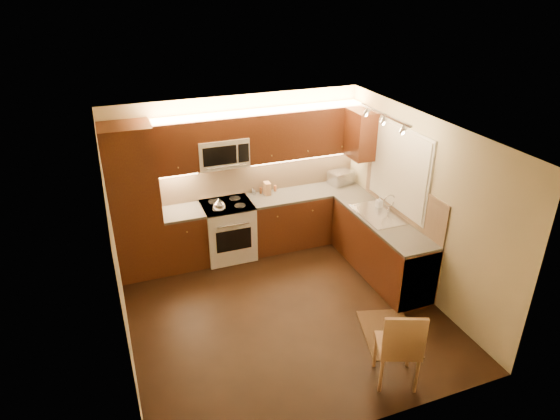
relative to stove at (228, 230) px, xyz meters
name	(u,v)px	position (x,y,z in m)	size (l,w,h in m)	color
floor	(284,311)	(0.30, -1.68, -0.46)	(4.00, 4.00, 0.01)	black
ceiling	(285,133)	(0.30, -1.68, 2.04)	(4.00, 4.00, 0.01)	beige
wall_back	(239,174)	(0.30, 0.32, 0.79)	(4.00, 0.01, 2.50)	#C0B48C
wall_front	(365,329)	(0.30, -3.67, 0.79)	(4.00, 0.01, 2.50)	#C0B48C
wall_left	(117,261)	(-1.70, -1.68, 0.79)	(0.01, 4.00, 2.50)	#C0B48C
wall_right	(420,205)	(2.30, -1.68, 0.79)	(0.01, 4.00, 2.50)	#C0B48C
pantry	(135,203)	(-1.35, 0.02, 0.69)	(0.70, 0.60, 2.30)	#43190E
base_cab_back_left	(185,239)	(-0.69, 0.02, -0.03)	(0.62, 0.60, 0.86)	#43190E
counter_back_left	(182,213)	(-0.69, 0.02, 0.42)	(0.62, 0.60, 0.04)	#373532
base_cab_back_right	(305,217)	(1.34, 0.02, -0.03)	(1.92, 0.60, 0.86)	#43190E
counter_back_right	(306,193)	(1.34, 0.02, 0.42)	(1.92, 0.60, 0.04)	#373532
base_cab_right	(380,247)	(2.00, -1.28, -0.03)	(0.60, 2.00, 0.86)	#43190E
counter_right	(383,220)	(2.00, -1.28, 0.42)	(0.60, 2.00, 0.04)	#373532
dishwasher	(407,271)	(2.00, -1.98, -0.03)	(0.58, 0.60, 0.84)	silver
backsplash_back	(260,174)	(0.65, 0.31, 0.74)	(3.30, 0.02, 0.60)	tan
backsplash_right	(403,197)	(2.29, -1.28, 0.74)	(0.02, 2.00, 0.60)	tan
upper_cab_back_left	(174,147)	(-0.69, 0.15, 1.42)	(0.62, 0.35, 0.75)	#43190E
upper_cab_back_right	(304,132)	(1.34, 0.15, 1.42)	(1.92, 0.35, 0.75)	#43190E
upper_cab_bridge	(220,127)	(0.00, 0.15, 1.63)	(0.76, 0.35, 0.31)	#43190E
upper_cab_right_corner	(362,134)	(2.12, -0.28, 1.42)	(0.35, 0.50, 0.75)	#43190E
stove	(228,230)	(0.00, 0.00, 0.00)	(0.76, 0.65, 0.92)	silver
microwave	(222,152)	(0.00, 0.14, 1.26)	(0.76, 0.38, 0.44)	silver
window_frame	(399,168)	(2.29, -1.12, 1.14)	(0.03, 1.44, 1.24)	silver
window_blinds	(398,168)	(2.27, -1.12, 1.14)	(0.02, 1.36, 1.16)	silver
sink	(378,210)	(2.00, -1.12, 0.52)	(0.52, 0.86, 0.15)	silver
faucet	(389,204)	(2.18, -1.12, 0.59)	(0.20, 0.04, 0.30)	silver
track_light_bar	(384,115)	(1.85, -1.27, 2.00)	(0.04, 1.20, 0.03)	silver
kettle	(219,204)	(-0.17, -0.19, 0.56)	(0.18, 0.18, 0.21)	silver
toaster_oven	(341,178)	(2.02, 0.13, 0.55)	(0.38, 0.28, 0.23)	silver
knife_block	(267,188)	(0.72, 0.16, 0.54)	(0.09, 0.15, 0.20)	#B0744F
spice_jar_a	(255,192)	(0.52, 0.21, 0.49)	(0.04, 0.04, 0.09)	silver
spice_jar_b	(261,190)	(0.63, 0.23, 0.49)	(0.04, 0.04, 0.11)	brown
spice_jar_c	(253,191)	(0.51, 0.26, 0.49)	(0.04, 0.04, 0.10)	silver
spice_jar_d	(275,188)	(0.88, 0.23, 0.49)	(0.04, 0.04, 0.10)	brown
soap_bottle	(379,202)	(2.14, -0.91, 0.53)	(0.08, 0.09, 0.19)	silver
rug	(388,333)	(1.37, -2.58, -0.45)	(0.63, 0.94, 0.01)	black
dining_chair	(398,344)	(1.02, -3.25, 0.04)	(0.44, 0.44, 1.00)	#B0744F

